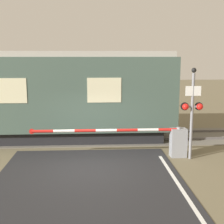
# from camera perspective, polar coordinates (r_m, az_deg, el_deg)

# --- Properties ---
(ground_plane) EXTENTS (80.00, 80.00, 0.00)m
(ground_plane) POSITION_cam_1_polar(r_m,az_deg,el_deg) (11.20, -4.18, -10.03)
(ground_plane) COLOR #6B6047
(track_bed) EXTENTS (36.00, 3.20, 0.13)m
(track_bed) POSITION_cam_1_polar(r_m,az_deg,el_deg) (15.03, -3.95, -4.62)
(track_bed) COLOR #666056
(track_bed) RESTS_ON ground_plane
(train) EXTENTS (14.22, 3.14, 4.07)m
(train) POSITION_cam_1_polar(r_m,az_deg,el_deg) (15.05, -16.69, 2.97)
(train) COLOR black
(train) RESTS_ON ground_plane
(crossing_barrier) EXTENTS (5.99, 0.44, 1.18)m
(crossing_barrier) POSITION_cam_1_polar(r_m,az_deg,el_deg) (12.25, 9.65, -5.11)
(crossing_barrier) COLOR gray
(crossing_barrier) RESTS_ON ground_plane
(signal_post) EXTENTS (0.84, 0.26, 3.45)m
(signal_post) POSITION_cam_1_polar(r_m,az_deg,el_deg) (11.93, 14.47, 0.72)
(signal_post) COLOR gray
(signal_post) RESTS_ON ground_plane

